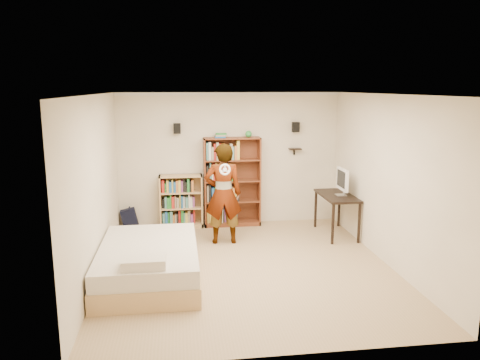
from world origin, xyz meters
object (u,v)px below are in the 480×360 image
object	(u,v)px
tall_bookshelf	(232,182)
low_bookshelf	(181,201)
daybed	(149,258)
person	(223,194)
computer_desk	(336,215)

from	to	relation	value
tall_bookshelf	low_bookshelf	xyz separation A→B (m)	(-1.04, 0.01, -0.37)
low_bookshelf	daybed	xyz separation A→B (m)	(-0.51, -2.59, -0.21)
tall_bookshelf	person	size ratio (longest dim) A/B	0.99
daybed	person	xyz separation A→B (m)	(1.26, 1.50, 0.59)
daybed	person	bearing A→B (deg)	50.09
tall_bookshelf	computer_desk	size ratio (longest dim) A/B	1.57
low_bookshelf	computer_desk	size ratio (longest dim) A/B	0.92
person	daybed	bearing A→B (deg)	51.50
daybed	computer_desk	bearing A→B (deg)	25.98
low_bookshelf	tall_bookshelf	bearing A→B (deg)	-0.36
computer_desk	person	bearing A→B (deg)	-175.27
tall_bookshelf	person	bearing A→B (deg)	-105.01
daybed	person	size ratio (longest dim) A/B	1.20
computer_desk	low_bookshelf	bearing A→B (deg)	162.91
tall_bookshelf	computer_desk	distance (m)	2.17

